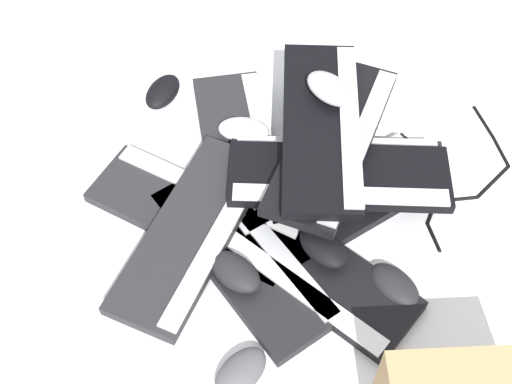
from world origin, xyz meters
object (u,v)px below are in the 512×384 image
(keyboard_0, at_px, (243,255))
(keyboard_3, at_px, (240,150))
(keyboard_4, at_px, (195,213))
(keyboard_1, at_px, (308,267))
(mouse_5, at_px, (244,130))
(keyboard_5, at_px, (338,169))
(mouse_3, at_px, (394,285))
(keyboard_8, at_px, (334,140))
(mouse_4, at_px, (241,372))
(keyboard_9, at_px, (322,125))
(mouse_1, at_px, (163,92))
(mouse_2, at_px, (235,272))
(mouse_0, at_px, (330,89))
(keyboard_2, at_px, (341,203))
(keyboard_6, at_px, (193,231))
(mouse_6, at_px, (323,247))
(keyboard_7, at_px, (339,177))

(keyboard_0, height_order, keyboard_3, same)
(keyboard_3, xyz_separation_m, keyboard_4, (0.18, 0.02, 0.00))
(keyboard_1, bearing_deg, mouse_5, -123.45)
(keyboard_5, height_order, mouse_3, keyboard_5)
(keyboard_5, distance_m, keyboard_8, 0.07)
(keyboard_5, relative_size, mouse_4, 4.09)
(mouse_4, height_order, mouse_5, mouse_5)
(keyboard_5, distance_m, keyboard_9, 0.11)
(mouse_5, bearing_deg, mouse_3, 136.85)
(keyboard_5, bearing_deg, keyboard_9, -103.77)
(keyboard_1, xyz_separation_m, keyboard_9, (-0.23, -0.12, 0.12))
(mouse_1, xyz_separation_m, mouse_2, (0.30, 0.42, 0.03))
(keyboard_3, height_order, mouse_0, mouse_0)
(keyboard_2, height_order, mouse_5, mouse_5)
(keyboard_1, distance_m, keyboard_4, 0.26)
(keyboard_1, xyz_separation_m, mouse_4, (0.25, 0.02, 0.01))
(keyboard_0, distance_m, keyboard_4, 0.14)
(mouse_1, xyz_separation_m, mouse_5, (0.01, 0.23, 0.03))
(mouse_4, bearing_deg, mouse_0, -155.30)
(keyboard_5, relative_size, mouse_2, 4.09)
(keyboard_6, distance_m, mouse_0, 0.39)
(mouse_0, bearing_deg, mouse_3, 155.82)
(keyboard_1, bearing_deg, keyboard_9, -152.50)
(keyboard_2, distance_m, mouse_5, 0.26)
(keyboard_4, xyz_separation_m, mouse_0, (-0.32, 0.11, 0.16))
(keyboard_0, relative_size, keyboard_5, 1.03)
(keyboard_2, distance_m, keyboard_3, 0.25)
(keyboard_3, height_order, mouse_6, mouse_6)
(mouse_2, distance_m, mouse_5, 0.35)
(keyboard_6, xyz_separation_m, mouse_5, (-0.26, -0.07, 0.01))
(keyboard_9, bearing_deg, keyboard_8, 96.97)
(mouse_6, bearing_deg, keyboard_1, 87.91)
(mouse_3, bearing_deg, keyboard_0, -144.41)
(mouse_2, bearing_deg, keyboard_1, -125.65)
(keyboard_3, distance_m, keyboard_6, 0.24)
(keyboard_2, xyz_separation_m, keyboard_5, (-0.05, -0.04, 0.03))
(keyboard_5, distance_m, keyboard_7, 0.05)
(keyboard_2, bearing_deg, mouse_1, -93.57)
(mouse_5, bearing_deg, keyboard_4, 70.99)
(keyboard_9, bearing_deg, keyboard_1, 27.50)
(keyboard_0, bearing_deg, keyboard_7, 161.93)
(keyboard_6, xyz_separation_m, keyboard_9, (-0.30, 0.10, 0.09))
(keyboard_6, height_order, keyboard_9, keyboard_9)
(mouse_6, bearing_deg, keyboard_8, -47.92)
(mouse_0, bearing_deg, keyboard_2, 146.94)
(mouse_4, relative_size, mouse_6, 1.00)
(mouse_4, bearing_deg, keyboard_7, -163.86)
(mouse_3, bearing_deg, mouse_6, -156.58)
(keyboard_4, bearing_deg, mouse_2, 63.39)
(keyboard_3, xyz_separation_m, mouse_5, (-0.03, -0.01, 0.04))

